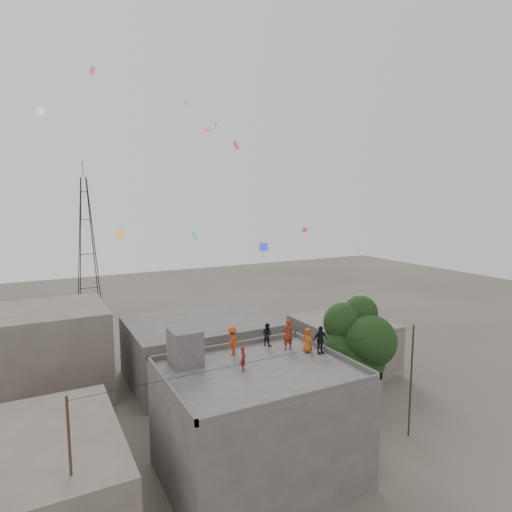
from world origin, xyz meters
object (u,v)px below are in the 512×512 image
(stair_head_box, at_px, (185,347))
(transmission_tower, at_px, (87,247))
(person_red_adult, at_px, (288,335))
(person_dark_adult, at_px, (320,340))
(tree, at_px, (357,345))

(stair_head_box, relative_size, transmission_tower, 0.10)
(person_red_adult, bearing_deg, person_dark_adult, 133.63)
(tree, relative_size, transmission_tower, 0.45)
(stair_head_box, xyz_separation_m, tree, (10.57, -2.00, -1.00))
(transmission_tower, relative_size, person_red_adult, 10.60)
(tree, bearing_deg, person_red_adult, 162.30)
(person_dark_adult, bearing_deg, stair_head_box, 163.70)
(person_red_adult, relative_size, person_dark_adult, 1.12)
(transmission_tower, distance_m, person_red_adult, 38.74)
(stair_head_box, xyz_separation_m, person_red_adult, (6.27, -0.63, -0.06))
(stair_head_box, height_order, tree, tree)
(person_dark_adult, bearing_deg, tree, 1.63)
(transmission_tower, height_order, person_red_adult, transmission_tower)
(tree, distance_m, transmission_tower, 41.12)
(person_red_adult, bearing_deg, tree, 164.23)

